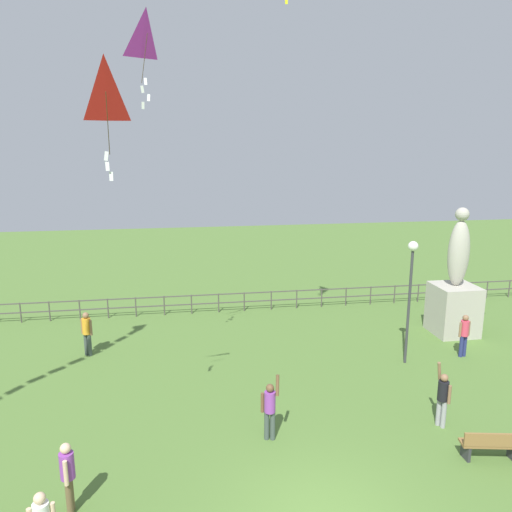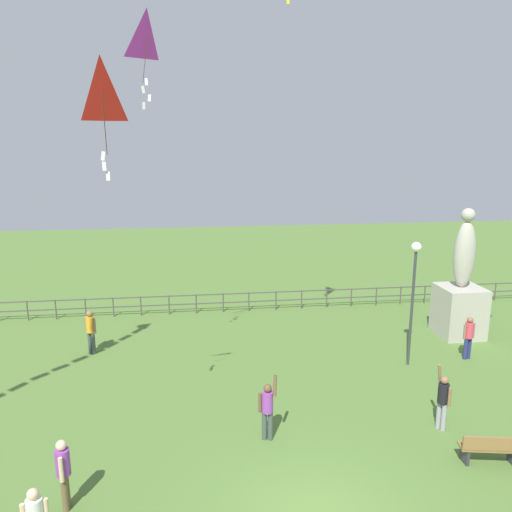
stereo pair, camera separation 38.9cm
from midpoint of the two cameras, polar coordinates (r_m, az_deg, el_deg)
The scene contains 11 objects.
statue_monument at distance 22.49m, azimuth 21.73°, elevation -4.28°, with size 1.74×1.74×5.47m.
lamppost at distance 18.39m, azimuth 17.07°, elevation -2.28°, with size 0.36×0.36×4.64m.
park_bench at distance 14.62m, azimuth 25.05°, elevation -19.32°, with size 1.55×0.69×0.85m.
person_0 at distance 20.10m, azimuth -19.68°, elevation -8.22°, with size 0.46×0.33×1.75m.
person_1 at distance 12.39m, azimuth -22.03°, elevation -22.45°, with size 0.31×0.51×1.70m.
person_3 at distance 13.93m, azimuth 0.79°, elevation -17.23°, with size 0.50×0.37×1.94m.
person_4 at distance 20.40m, azimuth 22.63°, elevation -8.27°, with size 0.50×0.31×1.68m.
person_5 at distance 15.39m, azimuth 20.27°, elevation -15.06°, with size 0.31×0.51×1.92m.
kite_0 at distance 11.07m, azimuth -18.13°, elevation 17.43°, with size 0.81×1.16×2.48m.
kite_1 at distance 15.05m, azimuth -13.38°, elevation 23.66°, with size 0.92×0.88×2.62m.
waterfront_railing at distance 23.94m, azimuth -3.11°, elevation -5.09°, with size 36.06×0.06×0.95m.
Camera 1 is at (-2.87, -8.66, 7.93)m, focal length 34.26 mm.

